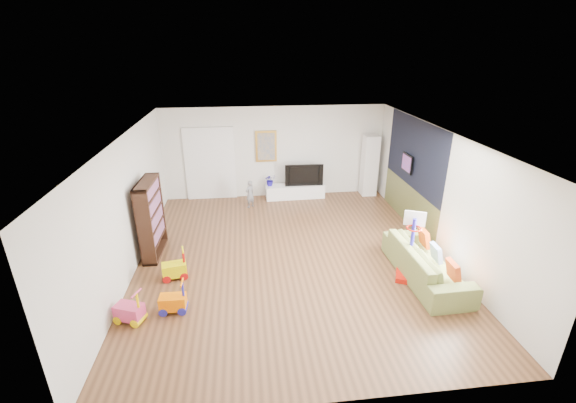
{
  "coord_description": "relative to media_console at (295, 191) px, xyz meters",
  "views": [
    {
      "loc": [
        -0.92,
        -7.3,
        4.36
      ],
      "look_at": [
        0.0,
        0.4,
        1.15
      ],
      "focal_mm": 24.0,
      "sensor_mm": 36.0,
      "label": 1
    }
  ],
  "objects": [
    {
      "name": "floor",
      "position": [
        -0.58,
        -3.45,
        -0.2
      ],
      "size": [
        6.5,
        7.5,
        0.0
      ],
      "primitive_type": "cube",
      "color": "brown",
      "rests_on": "ground"
    },
    {
      "name": "ceiling",
      "position": [
        -0.58,
        -3.45,
        2.5
      ],
      "size": [
        6.5,
        7.5,
        0.0
      ],
      "primitive_type": "cube",
      "color": "white",
      "rests_on": "ground"
    },
    {
      "name": "wall_back",
      "position": [
        -0.58,
        0.3,
        1.15
      ],
      "size": [
        6.5,
        0.0,
        2.7
      ],
      "primitive_type": "cube",
      "color": "silver",
      "rests_on": "ground"
    },
    {
      "name": "wall_front",
      "position": [
        -0.58,
        -7.2,
        1.15
      ],
      "size": [
        6.5,
        0.0,
        2.7
      ],
      "primitive_type": "cube",
      "color": "silver",
      "rests_on": "ground"
    },
    {
      "name": "wall_left",
      "position": [
        -3.83,
        -3.45,
        1.15
      ],
      "size": [
        0.0,
        7.5,
        2.7
      ],
      "primitive_type": "cube",
      "color": "white",
      "rests_on": "ground"
    },
    {
      "name": "wall_right",
      "position": [
        2.67,
        -3.45,
        1.15
      ],
      "size": [
        0.0,
        7.5,
        2.7
      ],
      "primitive_type": "cube",
      "color": "silver",
      "rests_on": "ground"
    },
    {
      "name": "navy_accent",
      "position": [
        2.66,
        -2.05,
        1.65
      ],
      "size": [
        0.01,
        3.2,
        1.7
      ],
      "primitive_type": "cube",
      "color": "black",
      "rests_on": "wall_right"
    },
    {
      "name": "olive_wainscot",
      "position": [
        2.66,
        -2.05,
        0.3
      ],
      "size": [
        0.01,
        3.2,
        1.0
      ],
      "primitive_type": "cube",
      "color": "brown",
      "rests_on": "wall_right"
    },
    {
      "name": "doorway",
      "position": [
        -2.48,
        0.26,
        0.85
      ],
      "size": [
        1.45,
        0.06,
        2.1
      ],
      "primitive_type": "cube",
      "color": "white",
      "rests_on": "ground"
    },
    {
      "name": "painting_back",
      "position": [
        -0.83,
        0.26,
        1.35
      ],
      "size": [
        0.62,
        0.06,
        0.92
      ],
      "primitive_type": "cube",
      "color": "gold",
      "rests_on": "wall_back"
    },
    {
      "name": "artwork_right",
      "position": [
        2.59,
        -1.85,
        1.35
      ],
      "size": [
        0.04,
        0.56,
        0.46
      ],
      "primitive_type": "cube",
      "color": "#7F3F8C",
      "rests_on": "wall_right"
    },
    {
      "name": "media_console",
      "position": [
        0.0,
        0.0,
        0.0
      ],
      "size": [
        1.77,
        0.49,
        0.41
      ],
      "primitive_type": "cube",
      "rotation": [
        0.0,
        0.0,
        0.03
      ],
      "color": "white",
      "rests_on": "ground"
    },
    {
      "name": "tall_cabinet",
      "position": [
        2.27,
        0.03,
        0.72
      ],
      "size": [
        0.43,
        0.43,
        1.85
      ],
      "primitive_type": "cube",
      "rotation": [
        0.0,
        0.0,
        -0.0
      ],
      "color": "white",
      "rests_on": "ground"
    },
    {
      "name": "bookshelf",
      "position": [
        -3.54,
        -2.93,
        0.64
      ],
      "size": [
        0.34,
        1.17,
        1.7
      ],
      "primitive_type": "cube",
      "rotation": [
        0.0,
        0.0,
        -0.03
      ],
      "color": "#311A10",
      "rests_on": "ground"
    },
    {
      "name": "sofa",
      "position": [
        1.99,
        -4.57,
        0.14
      ],
      "size": [
        0.97,
        2.35,
        0.68
      ],
      "primitive_type": "imported",
      "rotation": [
        0.0,
        0.0,
        1.6
      ],
      "color": "olive",
      "rests_on": "ground"
    },
    {
      "name": "basketball_hoop",
      "position": [
        1.66,
        -4.53,
        0.48
      ],
      "size": [
        0.66,
        0.71,
        1.37
      ],
      "primitive_type": "cube",
      "rotation": [
        0.0,
        0.0,
        -0.41
      ],
      "color": "#BB1408",
      "rests_on": "ground"
    },
    {
      "name": "ride_on_yellow",
      "position": [
        -2.96,
        -4.01,
        0.11
      ],
      "size": [
        0.51,
        0.37,
        0.62
      ],
      "primitive_type": "cube",
      "rotation": [
        0.0,
        0.0,
        0.2
      ],
      "color": "#D6CE00",
      "rests_on": "ground"
    },
    {
      "name": "ride_on_orange",
      "position": [
        -2.83,
        -5.06,
        0.09
      ],
      "size": [
        0.45,
        0.29,
        0.6
      ],
      "primitive_type": "cube",
      "rotation": [
        0.0,
        0.0,
        -0.02
      ],
      "color": "#FF7400",
      "rests_on": "ground"
    },
    {
      "name": "ride_on_pink",
      "position": [
        -3.51,
        -5.24,
        0.1
      ],
      "size": [
        0.53,
        0.43,
        0.61
      ],
      "primitive_type": "cube",
      "rotation": [
        0.0,
        0.0,
        -0.37
      ],
      "color": "#CD3663",
      "rests_on": "ground"
    },
    {
      "name": "child",
      "position": [
        -1.37,
        -0.58,
        0.19
      ],
      "size": [
        0.35,
        0.34,
        0.8
      ],
      "primitive_type": "imported",
      "rotation": [
        0.0,
        0.0,
        3.87
      ],
      "color": "slate",
      "rests_on": "ground"
    },
    {
      "name": "tv",
      "position": [
        0.26,
        0.01,
        0.53
      ],
      "size": [
        1.14,
        0.18,
        0.65
      ],
      "primitive_type": "imported",
      "rotation": [
        0.0,
        0.0,
        -0.03
      ],
      "color": "black",
      "rests_on": "media_console"
    },
    {
      "name": "vase_plant",
      "position": [
        -0.74,
        0.03,
        0.38
      ],
      "size": [
        0.36,
        0.33,
        0.36
      ],
      "primitive_type": "imported",
      "rotation": [
        0.0,
        0.0,
        0.18
      ],
      "color": "#1B0F92",
      "rests_on": "media_console"
    },
    {
      "name": "pillow_left",
      "position": [
        2.18,
        -5.2,
        0.33
      ],
      "size": [
        0.1,
        0.37,
        0.37
      ],
      "primitive_type": "cube",
      "rotation": [
        0.0,
        0.0,
        -0.01
      ],
      "color": "#C04019",
      "rests_on": "sofa"
    },
    {
      "name": "pillow_center",
      "position": [
        2.18,
        -4.55,
        0.33
      ],
      "size": [
        0.09,
        0.34,
        0.34
      ],
      "primitive_type": "cube",
      "rotation": [
        0.0,
        0.0,
        -0.01
      ],
      "color": "silver",
      "rests_on": "sofa"
    },
    {
      "name": "pillow_right",
      "position": [
        2.23,
        -3.92,
        0.33
      ],
      "size": [
        0.11,
        0.38,
        0.38
      ],
      "primitive_type": "cube",
      "rotation": [
        0.0,
        0.0,
        -0.01
      ],
      "color": "#AD380B",
      "rests_on": "sofa"
    }
  ]
}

